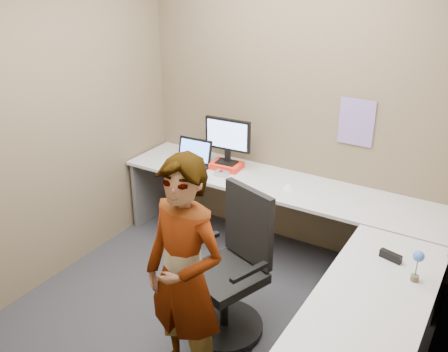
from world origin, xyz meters
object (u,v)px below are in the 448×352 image
Objects in this scene: desk at (295,240)px; person at (184,278)px; monitor at (228,137)px; office_chair at (231,277)px.

person is (-0.28, -1.06, 0.20)m from desk.
monitor is 1.48m from office_chair.
desk is at bearing 82.11° from person.
office_chair reaches higher than desk.
office_chair is at bearing -61.57° from monitor.
monitor is (-0.99, 0.65, 0.45)m from desk.
office_chair is (0.72, -1.15, -0.59)m from monitor.
desk is 1.12m from person.
office_chair is at bearing -119.00° from desk.
monitor is 0.29× the size of person.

